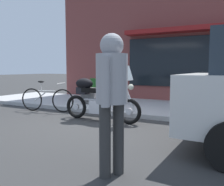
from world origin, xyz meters
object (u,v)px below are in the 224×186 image
object	(u,v)px
parked_bicycle	(47,99)
pedestrian_walking	(112,87)
touring_motorcycle	(97,97)
sandwich_board_sign	(100,91)

from	to	relation	value
parked_bicycle	pedestrian_walking	world-z (taller)	pedestrian_walking
touring_motorcycle	pedestrian_walking	distance (m)	3.28
touring_motorcycle	parked_bicycle	xyz separation A→B (m)	(-2.02, 0.33, -0.21)
sandwich_board_sign	parked_bicycle	bearing A→B (deg)	-128.05
touring_motorcycle	pedestrian_walking	bearing A→B (deg)	-54.83
parked_bicycle	sandwich_board_sign	size ratio (longest dim) A/B	1.98
parked_bicycle	sandwich_board_sign	distance (m)	1.76
touring_motorcycle	sandwich_board_sign	xyz separation A→B (m)	(-0.95, 1.71, -0.04)
pedestrian_walking	touring_motorcycle	bearing A→B (deg)	125.17
parked_bicycle	sandwich_board_sign	xyz separation A→B (m)	(1.08, 1.38, 0.18)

